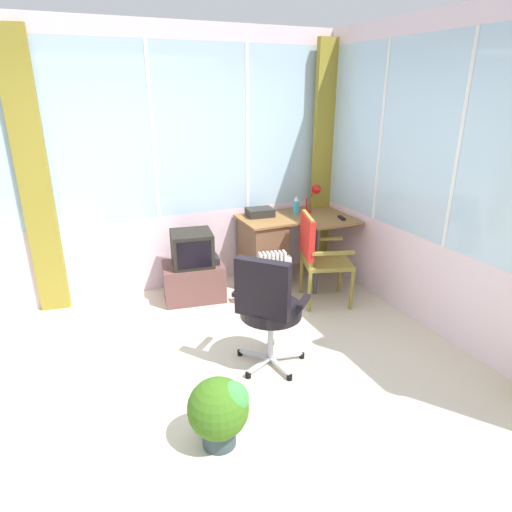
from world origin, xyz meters
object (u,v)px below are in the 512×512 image
object	(u,v)px
tv_remote	(342,218)
potted_plant	(220,409)
office_chair	(268,304)
tv_on_stand	(193,270)
wooden_armchair	(315,249)
paper_tray	(260,212)
desk_lamp	(315,195)
spray_bottle	(296,205)
desk	(266,249)
space_heater	(275,280)

from	to	relation	value
tv_remote	potted_plant	distance (m)	2.87
office_chair	tv_on_stand	bearing A→B (deg)	96.72
wooden_armchair	office_chair	xyz separation A→B (m)	(-0.97, -0.90, -0.02)
office_chair	potted_plant	world-z (taller)	office_chair
paper_tray	tv_on_stand	world-z (taller)	paper_tray
paper_tray	potted_plant	bearing A→B (deg)	-119.71
desk_lamp	tv_on_stand	xyz separation A→B (m)	(-1.54, -0.11, -0.65)
spray_bottle	paper_tray	size ratio (longest dim) A/B	0.72
desk_lamp	wooden_armchair	distance (m)	0.89
desk	desk_lamp	bearing A→B (deg)	2.76
tv_remote	space_heater	size ratio (longest dim) A/B	0.24
desk_lamp	spray_bottle	distance (m)	0.26
desk	desk_lamp	xyz separation A→B (m)	(0.64, 0.03, 0.57)
tv_remote	paper_tray	distance (m)	0.93
office_chair	desk_lamp	bearing A→B (deg)	49.46
office_chair	space_heater	world-z (taller)	office_chair
wooden_armchair	tv_on_stand	bearing A→B (deg)	152.69
paper_tray	potted_plant	distance (m)	2.75
spray_bottle	potted_plant	xyz separation A→B (m)	(-1.76, -2.25, -0.61)
wooden_armchair	office_chair	size ratio (longest dim) A/B	0.98
desk_lamp	space_heater	size ratio (longest dim) A/B	0.54
spray_bottle	space_heater	bearing A→B (deg)	-131.57
desk	spray_bottle	size ratio (longest dim) A/B	5.68
tv_remote	desk	bearing A→B (deg)	171.10
space_heater	office_chair	bearing A→B (deg)	-119.37
desk_lamp	tv_remote	bearing A→B (deg)	-69.72
potted_plant	office_chair	bearing A→B (deg)	45.36
tv_remote	paper_tray	bearing A→B (deg)	163.78
desk	paper_tray	distance (m)	0.43
desk	tv_remote	bearing A→B (deg)	-23.75
wooden_armchair	space_heater	world-z (taller)	wooden_armchair
paper_tray	office_chair	bearing A→B (deg)	-112.47
desk	space_heater	distance (m)	0.67
desk_lamp	wooden_armchair	xyz separation A→B (m)	(-0.39, -0.70, -0.39)
office_chair	paper_tray	bearing A→B (deg)	67.53
spray_bottle	space_heater	size ratio (longest dim) A/B	0.35
space_heater	desk	bearing A→B (deg)	72.55
tv_on_stand	space_heater	world-z (taller)	tv_on_stand
desk	office_chair	bearing A→B (deg)	-114.85
desk	space_heater	bearing A→B (deg)	-107.45
desk_lamp	space_heater	world-z (taller)	desk_lamp
wooden_armchair	potted_plant	xyz separation A→B (m)	(-1.60, -1.54, -0.33)
tv_on_stand	potted_plant	xyz separation A→B (m)	(-0.46, -2.13, -0.06)
paper_tray	potted_plant	size ratio (longest dim) A/B	0.63
space_heater	tv_on_stand	bearing A→B (deg)	141.75
desk_lamp	spray_bottle	world-z (taller)	desk_lamp
office_chair	space_heater	distance (m)	1.10
paper_tray	tv_on_stand	size ratio (longest dim) A/B	0.39
tv_remote	office_chair	xyz separation A→B (m)	(-1.50, -1.22, -0.21)
tv_remote	potted_plant	world-z (taller)	tv_remote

